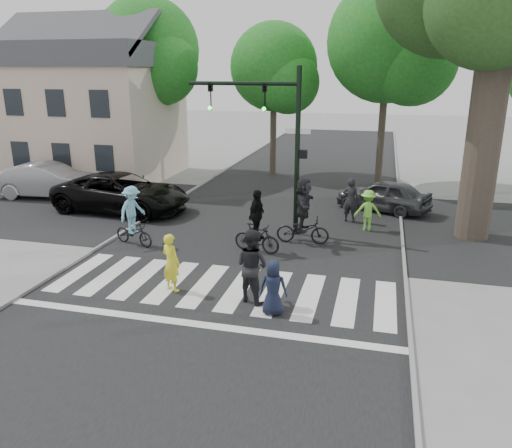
% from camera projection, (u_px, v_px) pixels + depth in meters
% --- Properties ---
extents(ground, '(120.00, 120.00, 0.00)m').
position_uv_depth(ground, '(210.00, 302.00, 13.14)').
color(ground, gray).
rests_on(ground, ground).
extents(road_stem, '(10.00, 70.00, 0.01)m').
position_uv_depth(road_stem, '(256.00, 241.00, 17.76)').
color(road_stem, black).
rests_on(road_stem, ground).
extents(road_cross, '(70.00, 10.00, 0.01)m').
position_uv_depth(road_cross, '(274.00, 218.00, 20.54)').
color(road_cross, black).
rests_on(road_cross, ground).
extents(curb_left, '(0.10, 70.00, 0.10)m').
position_uv_depth(curb_left, '(128.00, 230.00, 18.94)').
color(curb_left, gray).
rests_on(curb_left, ground).
extents(curb_right, '(0.10, 70.00, 0.10)m').
position_uv_depth(curb_right, '(403.00, 253.00, 16.56)').
color(curb_right, gray).
rests_on(curb_right, ground).
extents(crosswalk, '(10.00, 3.85, 0.01)m').
position_uv_depth(crosswalk, '(218.00, 292.00, 13.75)').
color(crosswalk, silver).
rests_on(crosswalk, ground).
extents(traffic_signal, '(4.45, 0.29, 6.00)m').
position_uv_depth(traffic_signal, '(274.00, 128.00, 17.63)').
color(traffic_signal, black).
rests_on(traffic_signal, ground).
extents(bg_tree_0, '(5.46, 5.20, 8.97)m').
position_uv_depth(bg_tree_0, '(77.00, 64.00, 29.36)').
color(bg_tree_0, brown).
rests_on(bg_tree_0, ground).
extents(bg_tree_1, '(6.09, 5.80, 9.80)m').
position_uv_depth(bg_tree_1, '(150.00, 54.00, 27.54)').
color(bg_tree_1, brown).
rests_on(bg_tree_1, ground).
extents(bg_tree_2, '(5.04, 4.80, 8.40)m').
position_uv_depth(bg_tree_2, '(277.00, 71.00, 27.21)').
color(bg_tree_2, brown).
rests_on(bg_tree_2, ground).
extents(bg_tree_3, '(6.30, 6.00, 10.20)m').
position_uv_depth(bg_tree_3, '(394.00, 46.00, 24.19)').
color(bg_tree_3, brown).
rests_on(bg_tree_3, ground).
extents(house, '(8.40, 8.10, 8.82)m').
position_uv_depth(house, '(96.00, 108.00, 27.65)').
color(house, beige).
rests_on(house, ground).
extents(pedestrian_woman, '(0.71, 0.61, 1.65)m').
position_uv_depth(pedestrian_woman, '(171.00, 263.00, 13.61)').
color(pedestrian_woman, yellow).
rests_on(pedestrian_woman, ground).
extents(pedestrian_child, '(0.72, 0.50, 1.42)m').
position_uv_depth(pedestrian_child, '(273.00, 288.00, 12.32)').
color(pedestrian_child, '#171D32').
rests_on(pedestrian_child, ground).
extents(pedestrian_adult, '(1.19, 1.09, 1.98)m').
position_uv_depth(pedestrian_adult, '(252.00, 266.00, 12.96)').
color(pedestrian_adult, black).
rests_on(pedestrian_adult, ground).
extents(cyclist_left, '(1.75, 1.21, 2.10)m').
position_uv_depth(cyclist_left, '(133.00, 220.00, 17.19)').
color(cyclist_left, black).
rests_on(cyclist_left, ground).
extents(cyclist_mid, '(1.70, 1.06, 2.14)m').
position_uv_depth(cyclist_mid, '(257.00, 227.00, 16.51)').
color(cyclist_mid, black).
rests_on(cyclist_mid, ground).
extents(cyclist_right, '(1.87, 1.74, 2.33)m').
position_uv_depth(cyclist_right, '(303.00, 215.00, 17.32)').
color(cyclist_right, black).
rests_on(cyclist_right, ground).
extents(car_suv, '(6.08, 3.17, 1.64)m').
position_uv_depth(car_suv, '(122.00, 193.00, 21.34)').
color(car_suv, black).
rests_on(car_suv, ground).
extents(car_silver, '(5.17, 2.35, 1.65)m').
position_uv_depth(car_silver, '(49.00, 180.00, 23.69)').
color(car_silver, '#9D9DA2').
rests_on(car_silver, ground).
extents(car_grey, '(4.31, 2.99, 1.36)m').
position_uv_depth(car_grey, '(383.00, 195.00, 21.49)').
color(car_grey, '#36373B').
rests_on(car_grey, ground).
extents(bystander_hivis, '(1.07, 0.70, 1.57)m').
position_uv_depth(bystander_hivis, '(368.00, 210.00, 18.81)').
color(bystander_hivis, '#7AD840').
rests_on(bystander_hivis, ground).
extents(bystander_dark, '(0.72, 0.54, 1.80)m').
position_uv_depth(bystander_dark, '(351.00, 200.00, 19.82)').
color(bystander_dark, black).
rests_on(bystander_dark, ground).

